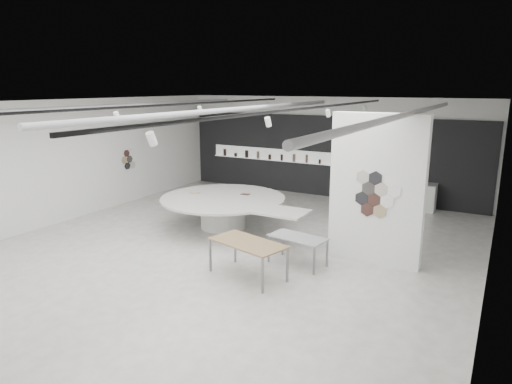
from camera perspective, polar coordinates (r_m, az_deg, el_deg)
The scene contains 7 objects.
room at distance 11.59m, azimuth -3.82°, elevation 2.54°, with size 12.02×14.02×3.82m.
back_wall_display at distance 17.81m, azimuth 8.43°, elevation 4.42°, with size 11.80×0.27×3.10m.
partition_column at distance 11.13m, azimuth 14.86°, elevation 0.25°, with size 2.20×0.38×3.60m.
display_island at distance 13.72m, azimuth -3.91°, elevation -2.01°, with size 4.78×3.75×0.96m.
sample_table_wood at distance 10.19m, azimuth -1.05°, elevation -6.59°, with size 1.92×1.30×0.82m.
sample_table_stone at distance 10.96m, azimuth 5.24°, elevation -5.89°, with size 1.44×0.88×0.70m.
kitchen_counter at distance 16.73m, azimuth 18.77°, elevation -0.42°, with size 1.68×0.66×1.32m.
Camera 1 is at (6.10, -9.56, 4.20)m, focal length 32.00 mm.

